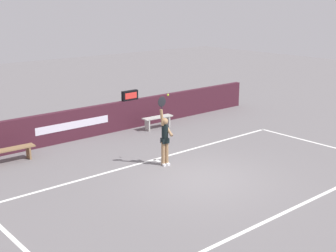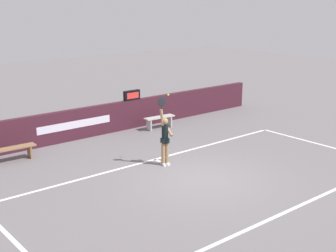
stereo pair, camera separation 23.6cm
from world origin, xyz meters
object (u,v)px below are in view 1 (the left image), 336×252
Objects in this scene: tennis_ball at (168,95)px; courtside_bench_near at (158,120)px; speed_display at (130,95)px; courtside_bench_far at (10,152)px; tennis_player at (165,137)px.

tennis_ball is 0.05× the size of courtside_bench_near.
speed_display is 5.76m from courtside_bench_far.
tennis_ball is at bearing -124.60° from courtside_bench_near.
courtside_bench_far is at bearing 136.66° from tennis_player.
tennis_ball reaches higher than courtside_bench_near.
tennis_player is (-1.85, -4.46, -0.45)m from speed_display.
courtside_bench_near is (2.43, 3.53, -1.92)m from tennis_ball.
speed_display is 10.88× the size of tennis_ball.
speed_display is at bearing 133.54° from courtside_bench_near.
tennis_player is at bearing -126.19° from courtside_bench_near.
tennis_ball is (-1.64, -4.37, 0.90)m from speed_display.
tennis_ball is 4.70m from courtside_bench_near.
speed_display is 0.46× the size of courtside_bench_far.
courtside_bench_near is 6.39m from courtside_bench_far.
courtside_bench_near is at bearing 53.81° from tennis_player.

